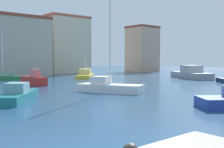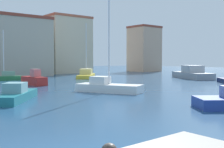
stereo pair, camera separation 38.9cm
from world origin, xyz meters
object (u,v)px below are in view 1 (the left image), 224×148
Objects in this scene: sailboat_white_mid_harbor at (109,86)px; sailboat_yellow_far_right at (85,74)px; motorboat_teal_distant_north at (18,95)px; motorboat_red_far_left at (34,80)px; sailboat_green_near_pier at (4,77)px; motorboat_grey_outer_mooring at (191,74)px.

sailboat_yellow_far_right is at bearing 61.56° from sailboat_white_mid_harbor.
motorboat_red_far_left is at bearing 60.90° from motorboat_teal_distant_north.
sailboat_yellow_far_right is 24.89m from motorboat_teal_distant_north.
sailboat_yellow_far_right is 0.93× the size of sailboat_white_mid_harbor.
sailboat_green_near_pier is 0.75× the size of sailboat_white_mid_harbor.
sailboat_green_near_pier is 19.99m from sailboat_white_mid_harbor.
motorboat_teal_distant_north is 1.28× the size of motorboat_red_far_left.
motorboat_teal_distant_north is (-5.70, -19.88, -0.08)m from sailboat_green_near_pier.
sailboat_yellow_far_right is 13.53m from motorboat_red_far_left.
motorboat_grey_outer_mooring is 21.77m from sailboat_white_mid_harbor.
motorboat_teal_distant_north is (-29.05, -5.92, -0.29)m from motorboat_grey_outer_mooring.
sailboat_yellow_far_right is (11.90, -2.28, 0.04)m from sailboat_green_near_pier.
sailboat_white_mid_harbor is at bearing -78.73° from motorboat_red_far_left.
sailboat_white_mid_harbor is (-9.52, -17.57, -0.03)m from sailboat_yellow_far_right.
sailboat_green_near_pier is 1.67× the size of motorboat_red_far_left.
sailboat_white_mid_harbor is (2.39, -19.85, 0.01)m from sailboat_green_near_pier.
motorboat_grey_outer_mooring is at bearing 11.53° from motorboat_teal_distant_north.
sailboat_green_near_pier is at bearing 169.16° from sailboat_yellow_far_right.
sailboat_yellow_far_right is 16.35m from motorboat_grey_outer_mooring.
sailboat_yellow_far_right is at bearing 44.99° from motorboat_teal_distant_north.
motorboat_grey_outer_mooring is (11.44, -11.67, 0.17)m from sailboat_yellow_far_right.
sailboat_white_mid_harbor reaches higher than motorboat_teal_distant_north.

